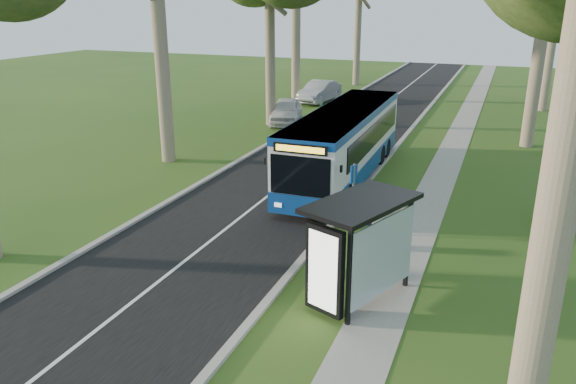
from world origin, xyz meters
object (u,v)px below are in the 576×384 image
bus (344,144)px  bus_shelter (362,237)px  litter_bin (371,234)px  bus_stop_sign (353,191)px  car_white (286,111)px  car_silver (319,92)px

bus → bus_shelter: (3.57, -10.81, 0.36)m
litter_bin → bus_stop_sign: bearing=133.9°
bus_shelter → litter_bin: 4.13m
bus_stop_sign → car_white: size_ratio=0.54×
bus_stop_sign → bus_shelter: 5.00m
bus → car_silver: 20.53m
bus → bus_shelter: bearing=-72.5°
bus → bus_shelter: bus is taller
bus_stop_sign → litter_bin: bus_stop_sign is taller
bus_shelter → car_white: bus_shelter is taller
bus_stop_sign → bus_shelter: (1.51, -4.75, 0.43)m
car_white → litter_bin: bearing=-75.8°
bus_stop_sign → car_white: bearing=140.0°
car_white → bus: bearing=-71.9°
bus_shelter → litter_bin: bearing=119.8°
bus_shelter → car_silver: bearing=131.5°
bus → car_silver: bus is taller
bus → car_silver: size_ratio=2.40×
bus_stop_sign → litter_bin: (0.92, -0.96, -1.12)m
car_white → car_silver: bearing=77.8°
litter_bin → car_silver: size_ratio=0.19×
bus → car_silver: bearing=110.7°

